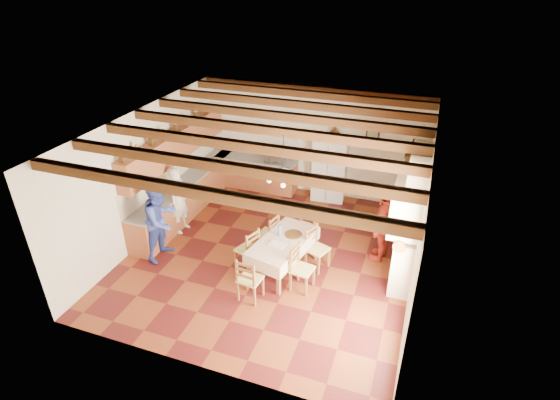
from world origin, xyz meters
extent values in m
cube|color=#4C1413|center=(0.00, 0.00, -0.01)|extent=(6.00, 6.50, 0.02)
cube|color=silver|center=(0.00, 0.00, 3.01)|extent=(6.00, 6.50, 0.02)
cube|color=beige|center=(0.00, 3.26, 1.50)|extent=(6.00, 0.02, 3.00)
cube|color=beige|center=(0.00, -3.26, 1.50)|extent=(6.00, 0.02, 3.00)
cube|color=beige|center=(-3.01, 0.00, 1.50)|extent=(0.02, 6.50, 3.00)
cube|color=beige|center=(3.01, 0.00, 1.50)|extent=(0.02, 6.50, 3.00)
cube|color=brown|center=(-2.70, 1.05, 0.43)|extent=(0.60, 4.30, 0.86)
cube|color=brown|center=(-1.55, 2.95, 0.43)|extent=(2.30, 0.60, 0.86)
cube|color=slate|center=(-2.70, 1.05, 0.88)|extent=(0.62, 4.30, 0.04)
cube|color=slate|center=(-1.55, 2.95, 0.88)|extent=(2.34, 0.62, 0.04)
cube|color=beige|center=(-2.98, 1.05, 1.20)|extent=(0.03, 4.30, 0.60)
cube|color=beige|center=(-1.55, 3.23, 1.20)|extent=(2.30, 0.03, 0.60)
cube|color=brown|center=(-2.83, 1.05, 1.85)|extent=(0.35, 4.20, 0.70)
cube|color=black|center=(1.55, 3.23, 1.85)|extent=(0.34, 0.03, 0.42)
cube|color=silver|center=(0.55, 3.06, 0.88)|extent=(0.92, 0.77, 1.75)
cube|color=#F2E2CD|center=(0.41, -0.39, 0.71)|extent=(1.17, 1.81, 0.05)
cube|color=brown|center=(-0.08, -1.05, 0.34)|extent=(0.08, 0.08, 0.69)
cube|color=brown|center=(0.60, -1.19, 0.34)|extent=(0.08, 0.08, 0.69)
cube|color=brown|center=(0.23, 0.41, 0.34)|extent=(0.08, 0.08, 0.69)
cube|color=brown|center=(0.90, 0.27, 0.34)|extent=(0.08, 0.08, 0.69)
torus|color=black|center=(0.41, -0.39, 2.25)|extent=(0.47, 0.47, 0.03)
imported|color=beige|center=(-2.39, 0.23, 0.82)|extent=(0.42, 0.62, 1.65)
imported|color=#3343A2|center=(-2.21, -0.79, 0.90)|extent=(0.78, 0.95, 1.81)
imported|color=#B72F21|center=(2.29, 0.70, 0.86)|extent=(0.65, 1.08, 1.73)
imported|color=silver|center=(-0.99, 2.95, 1.05)|extent=(0.59, 0.46, 0.29)
imported|color=#3B240D|center=(0.61, 3.06, 1.89)|extent=(0.29, 0.29, 0.28)
camera|label=1|loc=(2.83, -7.41, 5.78)|focal=28.00mm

